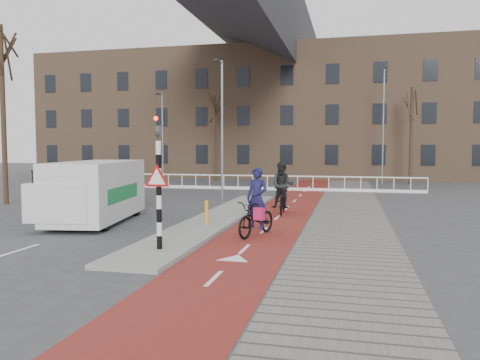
# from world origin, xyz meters

# --- Properties ---
(ground) EXTENTS (120.00, 120.00, 0.00)m
(ground) POSITION_xyz_m (0.00, 0.00, 0.00)
(ground) COLOR #38383A
(ground) RESTS_ON ground
(bike_lane) EXTENTS (2.50, 60.00, 0.01)m
(bike_lane) POSITION_xyz_m (1.50, 10.00, 0.01)
(bike_lane) COLOR maroon
(bike_lane) RESTS_ON ground
(sidewalk) EXTENTS (3.00, 60.00, 0.01)m
(sidewalk) POSITION_xyz_m (4.30, 10.00, 0.01)
(sidewalk) COLOR slate
(sidewalk) RESTS_ON ground
(curb_island) EXTENTS (1.80, 16.00, 0.12)m
(curb_island) POSITION_xyz_m (-0.70, 4.00, 0.06)
(curb_island) COLOR gray
(curb_island) RESTS_ON ground
(traffic_signal) EXTENTS (0.80, 0.80, 3.68)m
(traffic_signal) POSITION_xyz_m (-0.60, -2.02, 1.99)
(traffic_signal) COLOR black
(traffic_signal) RESTS_ON curb_island
(bollard) EXTENTS (0.12, 0.12, 0.85)m
(bollard) POSITION_xyz_m (-0.55, 2.05, 0.55)
(bollard) COLOR #EF9F0D
(bollard) RESTS_ON curb_island
(cyclist_near) EXTENTS (1.37, 2.26, 2.19)m
(cyclist_near) POSITION_xyz_m (1.46, 1.00, 0.75)
(cyclist_near) COLOR black
(cyclist_near) RESTS_ON bike_lane
(cyclist_far) EXTENTS (0.99, 2.12, 2.21)m
(cyclist_far) POSITION_xyz_m (1.58, 5.96, 0.92)
(cyclist_far) COLOR black
(cyclist_far) RESTS_ON bike_lane
(van) EXTENTS (2.97, 5.62, 2.30)m
(van) POSITION_xyz_m (-4.96, 2.36, 1.21)
(van) COLOR silver
(van) RESTS_ON ground
(railing) EXTENTS (28.00, 0.10, 0.99)m
(railing) POSITION_xyz_m (-5.00, 17.00, 0.31)
(railing) COLOR silver
(railing) RESTS_ON ground
(townhouse_row) EXTENTS (46.00, 10.00, 15.90)m
(townhouse_row) POSITION_xyz_m (-3.00, 32.00, 7.81)
(townhouse_row) COLOR #7F6047
(townhouse_row) RESTS_ON ground
(tree_left) EXTENTS (0.25, 0.25, 8.81)m
(tree_left) POSITION_xyz_m (-12.38, 6.41, 4.40)
(tree_left) COLOR black
(tree_left) RESTS_ON ground
(tree_mid) EXTENTS (0.26, 0.26, 7.17)m
(tree_mid) POSITION_xyz_m (-6.92, 24.69, 3.59)
(tree_mid) COLOR black
(tree_mid) RESTS_ON ground
(tree_right) EXTENTS (0.27, 0.27, 7.42)m
(tree_right) POSITION_xyz_m (8.84, 24.29, 3.71)
(tree_right) COLOR black
(tree_right) RESTS_ON ground
(streetlight_near) EXTENTS (0.12, 0.12, 7.42)m
(streetlight_near) POSITION_xyz_m (-2.38, 10.77, 3.71)
(streetlight_near) COLOR slate
(streetlight_near) RESTS_ON ground
(streetlight_left) EXTENTS (0.12, 0.12, 7.08)m
(streetlight_left) POSITION_xyz_m (-10.19, 21.28, 3.54)
(streetlight_left) COLOR slate
(streetlight_left) RESTS_ON ground
(streetlight_right) EXTENTS (0.12, 0.12, 8.87)m
(streetlight_right) POSITION_xyz_m (6.74, 23.83, 4.44)
(streetlight_right) COLOR slate
(streetlight_right) RESTS_ON ground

